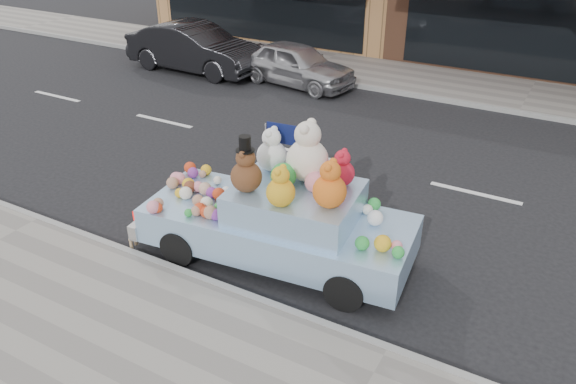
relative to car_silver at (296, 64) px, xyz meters
The scene contains 7 objects.
ground 7.82m from the car_silver, 34.15° to the right, with size 120.00×120.00×0.00m, color black.
far_sidewalk 6.81m from the car_silver, 18.24° to the left, with size 60.00×3.00×0.12m, color gray.
near_kerb 11.39m from the car_silver, 55.48° to the right, with size 60.00×0.12×0.13m, color gray.
far_kerb 6.50m from the car_silver, ahead, with size 60.00×0.12×0.13m, color gray.
car_silver is the anchor object (origin of this frame).
car_dark 3.59m from the car_silver, behind, with size 1.62×4.64×1.53m, color black.
art_car 9.15m from the car_silver, 63.20° to the right, with size 4.64×2.18×2.32m.
Camera 1 is at (1.51, -10.39, 5.41)m, focal length 35.00 mm.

